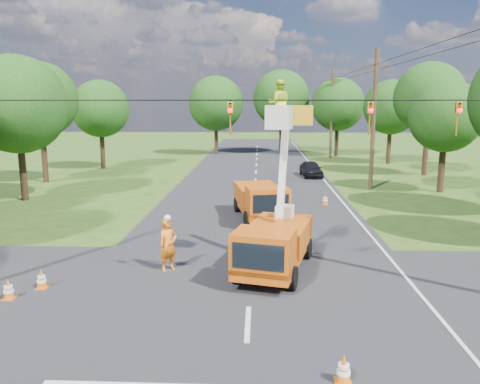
{
  "coord_description": "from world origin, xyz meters",
  "views": [
    {
      "loc": [
        0.29,
        -12.35,
        6.21
      ],
      "look_at": [
        -0.49,
        6.6,
        2.6
      ],
      "focal_mm": 35.0,
      "sensor_mm": 36.0,
      "label": 1
    }
  ],
  "objects_px": {
    "traffic_cone_4": "(41,279)",
    "pole_right_mid": "(374,119)",
    "tree_left_d": "(17,105)",
    "tree_right_c": "(446,116)",
    "bucket_truck": "(275,232)",
    "tree_right_d": "(429,98)",
    "traffic_cone_3": "(307,222)",
    "distant_car": "(311,169)",
    "pole_right_far": "(332,113)",
    "tree_right_e": "(391,107)",
    "tree_far_a": "(216,103)",
    "traffic_cone_2": "(291,243)",
    "traffic_cone_5": "(8,289)",
    "traffic_cone_1": "(344,369)",
    "tree_far_b": "(281,98)",
    "tree_left_e": "(40,100)",
    "tree_far_c": "(338,105)",
    "tree_left_f": "(100,109)",
    "ground_worker": "(168,245)",
    "traffic_cone_7": "(325,199)",
    "second_truck": "(261,200)"
  },
  "relations": [
    {
      "from": "distant_car",
      "to": "pole_right_mid",
      "type": "relative_size",
      "value": 0.39
    },
    {
      "from": "traffic_cone_2",
      "to": "tree_far_a",
      "type": "distance_m",
      "value": 39.17
    },
    {
      "from": "tree_left_d",
      "to": "tree_right_d",
      "type": "xyz_separation_m",
      "value": [
        29.8,
        12.0,
        0.55
      ]
    },
    {
      "from": "pole_right_far",
      "to": "tree_far_b",
      "type": "distance_m",
      "value": 7.63
    },
    {
      "from": "tree_left_f",
      "to": "tree_far_b",
      "type": "relative_size",
      "value": 0.81
    },
    {
      "from": "traffic_cone_2",
      "to": "tree_left_e",
      "type": "relative_size",
      "value": 0.08
    },
    {
      "from": "tree_right_c",
      "to": "traffic_cone_1",
      "type": "bearing_deg",
      "value": -114.83
    },
    {
      "from": "traffic_cone_4",
      "to": "tree_far_b",
      "type": "bearing_deg",
      "value": 77.32
    },
    {
      "from": "traffic_cone_5",
      "to": "pole_right_mid",
      "type": "height_order",
      "value": "pole_right_mid"
    },
    {
      "from": "tree_left_d",
      "to": "tree_far_a",
      "type": "distance_m",
      "value": 29.73
    },
    {
      "from": "pole_right_far",
      "to": "tree_right_d",
      "type": "relative_size",
      "value": 1.03
    },
    {
      "from": "bucket_truck",
      "to": "traffic_cone_7",
      "type": "height_order",
      "value": "bucket_truck"
    },
    {
      "from": "traffic_cone_2",
      "to": "tree_left_d",
      "type": "bearing_deg",
      "value": 148.67
    },
    {
      "from": "tree_left_f",
      "to": "tree_left_d",
      "type": "bearing_deg",
      "value": -90.76
    },
    {
      "from": "traffic_cone_4",
      "to": "tree_far_c",
      "type": "bearing_deg",
      "value": 68.34
    },
    {
      "from": "tree_right_c",
      "to": "tree_right_d",
      "type": "xyz_separation_m",
      "value": [
        1.6,
        8.0,
        1.37
      ]
    },
    {
      "from": "bucket_truck",
      "to": "tree_left_f",
      "type": "distance_m",
      "value": 32.04
    },
    {
      "from": "tree_right_e",
      "to": "tree_far_a",
      "type": "distance_m",
      "value": 20.43
    },
    {
      "from": "bucket_truck",
      "to": "traffic_cone_4",
      "type": "relative_size",
      "value": 9.93
    },
    {
      "from": "tree_far_c",
      "to": "tree_left_f",
      "type": "bearing_deg",
      "value": -153.72
    },
    {
      "from": "traffic_cone_4",
      "to": "pole_right_mid",
      "type": "xyz_separation_m",
      "value": [
        15.55,
        19.66,
        4.75
      ]
    },
    {
      "from": "traffic_cone_3",
      "to": "pole_right_far",
      "type": "relative_size",
      "value": 0.07
    },
    {
      "from": "tree_far_b",
      "to": "second_truck",
      "type": "bearing_deg",
      "value": -94.31
    },
    {
      "from": "pole_right_far",
      "to": "tree_left_d",
      "type": "bearing_deg",
      "value": -133.23
    },
    {
      "from": "bucket_truck",
      "to": "pole_right_far",
      "type": "height_order",
      "value": "pole_right_far"
    },
    {
      "from": "traffic_cone_4",
      "to": "pole_right_mid",
      "type": "height_order",
      "value": "pole_right_mid"
    },
    {
      "from": "tree_left_e",
      "to": "tree_right_e",
      "type": "bearing_deg",
      "value": 23.02
    },
    {
      "from": "bucket_truck",
      "to": "traffic_cone_3",
      "type": "height_order",
      "value": "bucket_truck"
    },
    {
      "from": "pole_right_mid",
      "to": "tree_left_d",
      "type": "bearing_deg",
      "value": -167.99
    },
    {
      "from": "tree_left_d",
      "to": "tree_right_d",
      "type": "relative_size",
      "value": 0.95
    },
    {
      "from": "traffic_cone_1",
      "to": "tree_far_c",
      "type": "distance_m",
      "value": 47.65
    },
    {
      "from": "tree_right_e",
      "to": "traffic_cone_7",
      "type": "bearing_deg",
      "value": -114.31
    },
    {
      "from": "traffic_cone_3",
      "to": "traffic_cone_5",
      "type": "bearing_deg",
      "value": -139.16
    },
    {
      "from": "tree_far_a",
      "to": "tree_far_b",
      "type": "relative_size",
      "value": 0.92
    },
    {
      "from": "traffic_cone_5",
      "to": "pole_right_far",
      "type": "relative_size",
      "value": 0.07
    },
    {
      "from": "pole_right_far",
      "to": "tree_right_e",
      "type": "height_order",
      "value": "pole_right_far"
    },
    {
      "from": "traffic_cone_4",
      "to": "tree_far_c",
      "type": "xyz_separation_m",
      "value": [
        16.55,
        41.66,
        5.7
      ]
    },
    {
      "from": "distant_car",
      "to": "pole_right_far",
      "type": "relative_size",
      "value": 0.39
    },
    {
      "from": "pole_right_mid",
      "to": "traffic_cone_3",
      "type": "bearing_deg",
      "value": -116.64
    },
    {
      "from": "tree_right_c",
      "to": "tree_far_c",
      "type": "bearing_deg",
      "value": 99.14
    },
    {
      "from": "tree_right_c",
      "to": "tree_right_e",
      "type": "relative_size",
      "value": 0.91
    },
    {
      "from": "distant_car",
      "to": "traffic_cone_7",
      "type": "xyz_separation_m",
      "value": [
        -0.34,
        -11.38,
        -0.31
      ]
    },
    {
      "from": "ground_worker",
      "to": "tree_left_f",
      "type": "relative_size",
      "value": 0.24
    },
    {
      "from": "traffic_cone_5",
      "to": "traffic_cone_1",
      "type": "bearing_deg",
      "value": -22.8
    },
    {
      "from": "tree_left_e",
      "to": "tree_right_c",
      "type": "relative_size",
      "value": 1.2
    },
    {
      "from": "ground_worker",
      "to": "tree_far_b",
      "type": "relative_size",
      "value": 0.2
    },
    {
      "from": "tree_far_a",
      "to": "distant_car",
      "type": "bearing_deg",
      "value": -60.85
    },
    {
      "from": "tree_left_d",
      "to": "tree_right_c",
      "type": "bearing_deg",
      "value": 8.07
    },
    {
      "from": "tree_left_f",
      "to": "tree_left_e",
      "type": "bearing_deg",
      "value": -104.04
    },
    {
      "from": "bucket_truck",
      "to": "pole_right_mid",
      "type": "distance_m",
      "value": 19.53
    }
  ]
}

